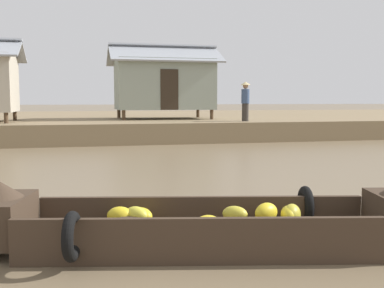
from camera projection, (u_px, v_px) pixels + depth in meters
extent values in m
plane|color=#726047|center=(83.00, 184.00, 9.65)|extent=(300.00, 300.00, 0.00)
cube|color=#7F6B4C|center=(80.00, 123.00, 26.83)|extent=(160.00, 20.00, 0.82)
cube|color=#3D2D21|center=(203.00, 243.00, 5.47)|extent=(4.23, 1.99, 0.12)
cube|color=#3D2D21|center=(201.00, 211.00, 5.98)|extent=(4.01, 0.94, 0.38)
cube|color=#3D2D21|center=(206.00, 236.00, 4.91)|extent=(4.01, 0.94, 0.38)
cube|color=#3D2D21|center=(128.00, 221.00, 5.42)|extent=(0.41, 1.06, 0.05)
torus|color=black|center=(305.00, 206.00, 6.13)|extent=(0.23, 0.53, 0.52)
torus|color=black|center=(72.00, 237.00, 4.75)|extent=(0.23, 0.53, 0.52)
ellipsoid|color=yellow|center=(120.00, 216.00, 5.64)|extent=(0.37, 0.31, 0.22)
ellipsoid|color=yellow|center=(266.00, 213.00, 5.54)|extent=(0.39, 0.33, 0.23)
ellipsoid|color=yellow|center=(208.00, 225.00, 5.12)|extent=(0.35, 0.31, 0.22)
ellipsoid|color=yellow|center=(136.00, 215.00, 5.63)|extent=(0.37, 0.38, 0.21)
ellipsoid|color=gold|center=(235.00, 214.00, 5.57)|extent=(0.37, 0.34, 0.19)
ellipsoid|color=gold|center=(292.00, 215.00, 5.66)|extent=(0.36, 0.37, 0.27)
ellipsoid|color=yellow|center=(289.00, 215.00, 5.65)|extent=(0.30, 0.37, 0.22)
ellipsoid|color=yellow|center=(142.00, 216.00, 5.68)|extent=(0.34, 0.38, 0.20)
cylinder|color=#4C3826|center=(6.00, 118.00, 18.03)|extent=(0.16, 0.16, 0.42)
cylinder|color=#4C3826|center=(15.00, 116.00, 20.47)|extent=(0.16, 0.16, 0.42)
cylinder|color=#4C3826|center=(124.00, 115.00, 20.61)|extent=(0.16, 0.16, 0.45)
cylinder|color=#4C3826|center=(212.00, 115.00, 21.55)|extent=(0.16, 0.16, 0.45)
cylinder|color=#4C3826|center=(119.00, 113.00, 23.11)|extent=(0.16, 0.16, 0.45)
cylinder|color=#4C3826|center=(198.00, 113.00, 24.04)|extent=(0.16, 0.16, 0.45)
cube|color=gray|center=(163.00, 85.00, 22.20)|extent=(4.43, 2.98, 2.31)
cube|color=#2D2319|center=(169.00, 90.00, 20.76)|extent=(0.80, 0.04, 1.80)
cube|color=#9399A0|center=(166.00, 53.00, 21.34)|extent=(5.13, 1.98, 0.95)
cube|color=#9399A0|center=(161.00, 56.00, 22.78)|extent=(5.13, 1.98, 0.95)
cylinder|color=#332D28|center=(245.00, 112.00, 19.76)|extent=(0.28, 0.28, 0.75)
cylinder|color=#384C70|center=(245.00, 96.00, 19.69)|extent=(0.34, 0.34, 0.60)
sphere|color=#9E7556|center=(246.00, 86.00, 19.65)|extent=(0.22, 0.22, 0.22)
cone|color=tan|center=(246.00, 83.00, 19.64)|extent=(0.44, 0.44, 0.14)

